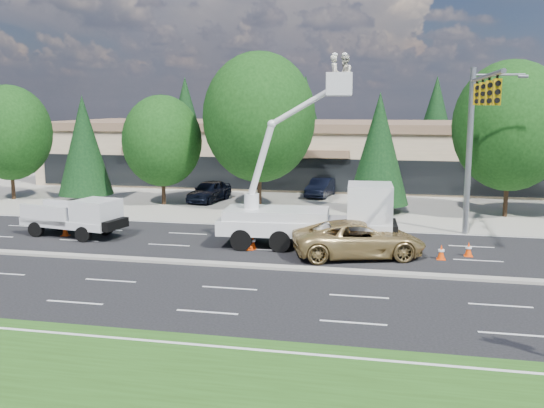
% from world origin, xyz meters
% --- Properties ---
extents(ground, '(140.00, 140.00, 0.00)m').
position_xyz_m(ground, '(0.00, 0.00, 0.00)').
color(ground, black).
rests_on(ground, ground).
extents(concrete_apron, '(140.00, 22.00, 0.01)m').
position_xyz_m(concrete_apron, '(0.00, 20.00, 0.01)').
color(concrete_apron, gray).
rests_on(concrete_apron, ground).
extents(road_median, '(120.00, 0.55, 0.12)m').
position_xyz_m(road_median, '(0.00, 0.00, 0.06)').
color(road_median, gray).
rests_on(road_median, ground).
extents(strip_mall, '(50.40, 15.40, 5.50)m').
position_xyz_m(strip_mall, '(0.00, 29.97, 2.83)').
color(strip_mall, tan).
rests_on(strip_mall, ground).
extents(tree_front_a, '(6.12, 6.12, 8.49)m').
position_xyz_m(tree_front_a, '(-22.00, 15.00, 4.97)').
color(tree_front_a, '#332114').
rests_on(tree_front_a, ground).
extents(tree_front_b, '(3.91, 3.91, 7.70)m').
position_xyz_m(tree_front_b, '(-16.00, 15.00, 4.13)').
color(tree_front_b, '#332114').
rests_on(tree_front_b, ground).
extents(tree_front_c, '(5.57, 5.57, 7.73)m').
position_xyz_m(tree_front_c, '(-10.00, 15.00, 4.52)').
color(tree_front_c, '#332114').
rests_on(tree_front_c, ground).
extents(tree_front_d, '(7.62, 7.62, 10.57)m').
position_xyz_m(tree_front_d, '(-3.00, 15.00, 6.19)').
color(tree_front_d, '#332114').
rests_on(tree_front_d, ground).
extents(tree_front_e, '(3.98, 3.98, 7.85)m').
position_xyz_m(tree_front_e, '(5.00, 15.00, 4.21)').
color(tree_front_e, '#332114').
rests_on(tree_front_e, ground).
extents(tree_front_f, '(7.07, 7.07, 9.80)m').
position_xyz_m(tree_front_f, '(13.00, 15.00, 5.74)').
color(tree_front_f, '#332114').
rests_on(tree_front_f, ground).
extents(tree_back_a, '(5.15, 5.15, 10.14)m').
position_xyz_m(tree_back_a, '(-18.00, 42.00, 5.44)').
color(tree_back_a, '#332114').
rests_on(tree_back_a, ground).
extents(tree_back_b, '(5.16, 5.16, 10.18)m').
position_xyz_m(tree_back_b, '(-4.00, 42.00, 5.46)').
color(tree_back_b, '#332114').
rests_on(tree_back_b, ground).
extents(tree_back_c, '(5.07, 5.07, 10.00)m').
position_xyz_m(tree_back_c, '(10.00, 42.00, 5.37)').
color(tree_back_c, '#332114').
rests_on(tree_back_c, ground).
extents(signal_mast, '(2.76, 10.16, 9.00)m').
position_xyz_m(signal_mast, '(10.03, 7.04, 6.06)').
color(signal_mast, gray).
rests_on(signal_mast, ground).
extents(utility_pickup, '(5.75, 3.04, 2.10)m').
position_xyz_m(utility_pickup, '(-10.56, 4.12, 0.86)').
color(utility_pickup, silver).
rests_on(utility_pickup, ground).
extents(bucket_truck, '(8.66, 3.22, 9.48)m').
position_xyz_m(bucket_truck, '(2.43, 4.24, 1.98)').
color(bucket_truck, silver).
rests_on(bucket_truck, ground).
extents(traffic_cone_a, '(0.40, 0.40, 0.70)m').
position_xyz_m(traffic_cone_a, '(-11.33, 4.14, 0.34)').
color(traffic_cone_a, '#EC4007').
rests_on(traffic_cone_a, ground).
extents(traffic_cone_b, '(0.40, 0.40, 0.70)m').
position_xyz_m(traffic_cone_b, '(-0.74, 3.12, 0.34)').
color(traffic_cone_b, '#EC4007').
rests_on(traffic_cone_b, ground).
extents(traffic_cone_c, '(0.40, 0.40, 0.70)m').
position_xyz_m(traffic_cone_c, '(-0.65, 3.29, 0.34)').
color(traffic_cone_c, '#EC4007').
rests_on(traffic_cone_c, ground).
extents(traffic_cone_d, '(0.40, 0.40, 0.70)m').
position_xyz_m(traffic_cone_d, '(8.34, 3.10, 0.34)').
color(traffic_cone_d, '#EC4007').
rests_on(traffic_cone_d, ground).
extents(traffic_cone_e, '(0.40, 0.40, 0.70)m').
position_xyz_m(traffic_cone_e, '(9.64, 3.97, 0.34)').
color(traffic_cone_e, '#EC4007').
rests_on(traffic_cone_e, ground).
extents(minivan, '(6.72, 4.53, 1.71)m').
position_xyz_m(minivan, '(4.58, 2.80, 0.86)').
color(minivan, tan).
rests_on(minivan, ground).
extents(parked_car_west, '(2.57, 4.82, 1.56)m').
position_xyz_m(parked_car_west, '(-7.25, 17.00, 0.78)').
color(parked_car_west, black).
rests_on(parked_car_west, ground).
extents(parked_car_east, '(2.09, 4.51, 1.43)m').
position_xyz_m(parked_car_east, '(0.49, 21.00, 0.72)').
color(parked_car_east, black).
rests_on(parked_car_east, ground).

